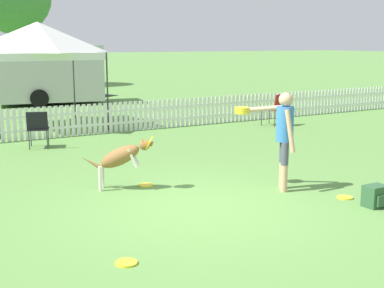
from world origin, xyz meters
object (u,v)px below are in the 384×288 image
at_px(handler_person, 281,129).
at_px(equipment_trailer, 49,73).
at_px(leaping_dog, 122,156).
at_px(frisbee_midfield, 345,197).
at_px(folding_chair_center, 275,107).
at_px(canopy_tent_main, 38,41).
at_px(frisbee_near_handler, 126,263).
at_px(backpack_on_grass, 376,196).
at_px(frisbee_near_dog, 146,185).
at_px(folding_chair_blue_left, 38,126).

bearing_deg(handler_person, equipment_trailer, 30.24).
relative_size(handler_person, leaping_dog, 1.45).
bearing_deg(handler_person, frisbee_midfield, -116.28).
xyz_separation_m(frisbee_midfield, folding_chair_center, (3.77, 6.37, 0.55)).
bearing_deg(canopy_tent_main, equipment_trailer, 72.09).
relative_size(leaping_dog, frisbee_near_handler, 4.49).
bearing_deg(canopy_tent_main, folding_chair_center, -28.41).
bearing_deg(leaping_dog, backpack_on_grass, 77.12).
bearing_deg(frisbee_near_handler, frisbee_midfield, 8.61).
bearing_deg(folding_chair_center, handler_person, 30.31).
distance_m(backpack_on_grass, folding_chair_center, 7.86).
bearing_deg(frisbee_midfield, handler_person, 122.44).
xyz_separation_m(handler_person, frisbee_near_handler, (-3.38, -1.50, -1.00)).
height_order(frisbee_near_dog, folding_chair_center, folding_chair_center).
bearing_deg(folding_chair_blue_left, frisbee_near_dog, 119.14).
height_order(backpack_on_grass, folding_chair_blue_left, folding_chair_blue_left).
distance_m(handler_person, leaping_dog, 2.63).
bearing_deg(canopy_tent_main, frisbee_near_dog, -91.67).
relative_size(frisbee_midfield, folding_chair_blue_left, 0.28).
relative_size(handler_person, folding_chair_center, 1.73).
relative_size(leaping_dog, folding_chair_blue_left, 1.28).
distance_m(folding_chair_center, equipment_trailer, 9.81).
relative_size(handler_person, frisbee_near_handler, 6.53).
height_order(frisbee_near_handler, equipment_trailer, equipment_trailer).
relative_size(leaping_dog, canopy_tent_main, 0.37).
distance_m(handler_person, frisbee_near_handler, 3.83).
bearing_deg(folding_chair_center, folding_chair_blue_left, -21.60).
bearing_deg(equipment_trailer, canopy_tent_main, -97.54).
bearing_deg(equipment_trailer, frisbee_midfield, -78.48).
height_order(frisbee_midfield, equipment_trailer, equipment_trailer).
bearing_deg(folding_chair_center, backpack_on_grass, 40.49).
bearing_deg(handler_person, folding_chair_center, -7.16).
bearing_deg(backpack_on_grass, handler_person, 113.64).
xyz_separation_m(folding_chair_center, equipment_trailer, (-4.08, 8.89, 0.66)).
bearing_deg(folding_chair_center, canopy_tent_main, -49.66).
height_order(handler_person, leaping_dog, handler_person).
height_order(handler_person, frisbee_midfield, handler_person).
bearing_deg(frisbee_near_dog, frisbee_midfield, -43.45).
bearing_deg(backpack_on_grass, frisbee_midfield, 96.20).
height_order(frisbee_near_handler, folding_chair_center, folding_chair_center).
height_order(handler_person, equipment_trailer, equipment_trailer).
height_order(frisbee_near_dog, canopy_tent_main, canopy_tent_main).
height_order(folding_chair_center, canopy_tent_main, canopy_tent_main).
height_order(frisbee_midfield, canopy_tent_main, canopy_tent_main).
distance_m(frisbee_near_dog, canopy_tent_main, 7.73).
height_order(frisbee_near_handler, backpack_on_grass, backpack_on_grass).
height_order(frisbee_near_handler, canopy_tent_main, canopy_tent_main).
distance_m(frisbee_near_handler, backpack_on_grass, 4.01).
xyz_separation_m(handler_person, frisbee_near_dog, (-1.79, 1.34, -1.00)).
distance_m(handler_person, backpack_on_grass, 1.79).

